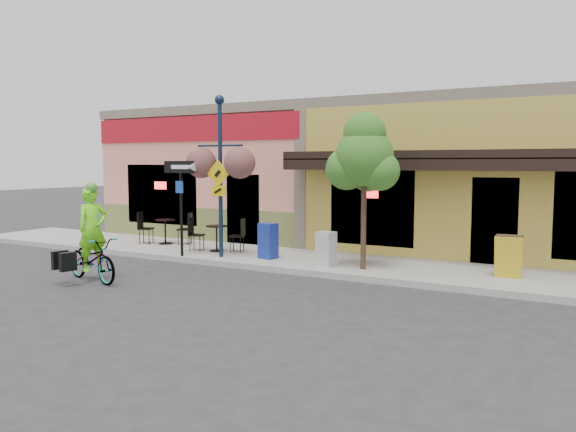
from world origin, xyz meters
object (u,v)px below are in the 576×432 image
at_px(newspaper_box_grey, 326,249).
at_px(street_tree, 364,190).
at_px(bicycle, 92,259).
at_px(cyclist_rider, 93,240).
at_px(building, 381,175).
at_px(lamp_post, 220,177).
at_px(one_way_sign, 181,209).
at_px(newspaper_box_blue, 268,241).

bearing_deg(newspaper_box_grey, street_tree, 18.09).
relative_size(bicycle, cyclist_rider, 1.02).
bearing_deg(cyclist_rider, newspaper_box_grey, -37.07).
relative_size(building, lamp_post, 4.26).
bearing_deg(one_way_sign, newspaper_box_grey, 5.44).
xyz_separation_m(cyclist_rider, one_way_sign, (0.05, 2.97, 0.49)).
xyz_separation_m(cyclist_rider, street_tree, (5.02, 3.58, 1.08)).
relative_size(bicycle, newspaper_box_blue, 2.04).
height_order(cyclist_rider, newspaper_box_blue, cyclist_rider).
bearing_deg(street_tree, building, 106.22).
height_order(bicycle, lamp_post, lamp_post).
relative_size(lamp_post, newspaper_box_blue, 4.60).
distance_m(bicycle, street_tree, 6.39).
relative_size(building, cyclist_rider, 9.72).
bearing_deg(one_way_sign, newspaper_box_blue, 18.49).
xyz_separation_m(newspaper_box_grey, street_tree, (0.90, 0.13, 1.44)).
xyz_separation_m(bicycle, lamp_post, (1.11, 3.37, 1.79)).
height_order(building, newspaper_box_grey, building).
bearing_deg(building, newspaper_box_blue, -98.63).
distance_m(cyclist_rider, newspaper_box_blue, 4.42).
relative_size(newspaper_box_blue, street_tree, 0.25).
distance_m(cyclist_rider, lamp_post, 3.78).
height_order(building, street_tree, building).
height_order(building, one_way_sign, building).
relative_size(newspaper_box_blue, newspaper_box_grey, 1.09).
relative_size(lamp_post, newspaper_box_grey, 5.03).
height_order(one_way_sign, newspaper_box_blue, one_way_sign).
xyz_separation_m(one_way_sign, newspaper_box_grey, (4.06, 0.48, -0.85)).
bearing_deg(newspaper_box_blue, bicycle, -112.87).
xyz_separation_m(building, street_tree, (1.82, -6.24, -0.24)).
bearing_deg(newspaper_box_blue, newspaper_box_grey, -1.14).
distance_m(bicycle, lamp_post, 3.97).
distance_m(building, street_tree, 6.50).
distance_m(building, bicycle, 10.49).
relative_size(newspaper_box_grey, street_tree, 0.23).
bearing_deg(newspaper_box_blue, lamp_post, -152.77).
bearing_deg(lamp_post, cyclist_rider, -111.54).
distance_m(bicycle, one_way_sign, 3.12).
xyz_separation_m(bicycle, newspaper_box_grey, (4.17, 3.45, 0.08)).
xyz_separation_m(bicycle, one_way_sign, (0.10, 2.97, 0.93)).
distance_m(newspaper_box_blue, street_tree, 3.08).
distance_m(one_way_sign, newspaper_box_blue, 2.50).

